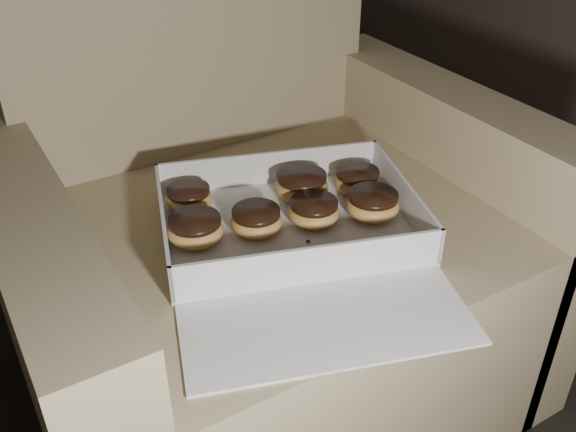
# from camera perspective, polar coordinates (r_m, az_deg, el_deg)

# --- Properties ---
(armchair) EXTENTS (0.94, 0.79, 0.98)m
(armchair) POSITION_cam_1_polar(r_m,az_deg,el_deg) (1.26, -2.31, -3.34)
(armchair) COLOR #94875E
(armchair) RESTS_ON floor
(bakery_box) EXTENTS (0.55, 0.59, 0.07)m
(bakery_box) POSITION_cam_1_polar(r_m,az_deg,el_deg) (1.05, 0.73, -1.90)
(bakery_box) COLOR silver
(bakery_box) RESTS_ON armchair
(donut_a) EXTENTS (0.09, 0.09, 0.05)m
(donut_a) POSITION_cam_1_polar(r_m,az_deg,el_deg) (1.11, 7.52, 1.06)
(donut_a) COLOR #E9A651
(donut_a) RESTS_ON bakery_box
(donut_b) EXTENTS (0.09, 0.09, 0.05)m
(donut_b) POSITION_cam_1_polar(r_m,az_deg,el_deg) (1.05, -8.24, -1.17)
(donut_b) COLOR #E9A651
(donut_b) RESTS_ON bakery_box
(donut_c) EXTENTS (0.09, 0.09, 0.04)m
(donut_c) POSITION_cam_1_polar(r_m,az_deg,el_deg) (1.18, 6.16, 3.20)
(donut_c) COLOR #E9A651
(donut_c) RESTS_ON bakery_box
(donut_d) EXTENTS (0.08, 0.08, 0.04)m
(donut_d) POSITION_cam_1_polar(r_m,az_deg,el_deg) (1.14, -8.82, 1.66)
(donut_d) COLOR #E9A651
(donut_d) RESTS_ON bakery_box
(donut_e) EXTENTS (0.09, 0.09, 0.04)m
(donut_e) POSITION_cam_1_polar(r_m,az_deg,el_deg) (1.06, -2.84, -0.36)
(donut_e) COLOR #E9A651
(donut_e) RESTS_ON bakery_box
(donut_f) EXTENTS (0.10, 0.10, 0.05)m
(donut_f) POSITION_cam_1_polar(r_m,az_deg,el_deg) (1.16, 1.20, 2.77)
(donut_f) COLOR #E9A651
(donut_f) RESTS_ON bakery_box
(donut_g) EXTENTS (0.09, 0.09, 0.04)m
(donut_g) POSITION_cam_1_polar(r_m,az_deg,el_deg) (1.09, 2.30, 0.45)
(donut_g) COLOR #E9A651
(donut_g) RESTS_ON bakery_box
(crumb_a) EXTENTS (0.01, 0.01, 0.00)m
(crumb_a) POSITION_cam_1_polar(r_m,az_deg,el_deg) (0.96, -7.59, -6.27)
(crumb_a) COLOR black
(crumb_a) RESTS_ON bakery_box
(crumb_b) EXTENTS (0.01, 0.01, 0.00)m
(crumb_b) POSITION_cam_1_polar(r_m,az_deg,el_deg) (1.00, -4.21, -4.36)
(crumb_b) COLOR black
(crumb_b) RESTS_ON bakery_box
(crumb_c) EXTENTS (0.01, 0.01, 0.00)m
(crumb_c) POSITION_cam_1_polar(r_m,az_deg,el_deg) (1.05, 1.81, -2.25)
(crumb_c) COLOR black
(crumb_c) RESTS_ON bakery_box
(crumb_d) EXTENTS (0.01, 0.01, 0.00)m
(crumb_d) POSITION_cam_1_polar(r_m,az_deg,el_deg) (1.05, 6.23, -2.35)
(crumb_d) COLOR black
(crumb_d) RESTS_ON bakery_box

